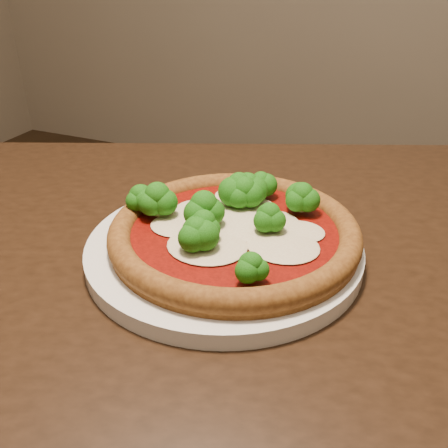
% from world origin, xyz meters
% --- Properties ---
extents(dining_table, '(1.32, 1.11, 0.75)m').
position_xyz_m(dining_table, '(0.14, 0.00, 0.64)').
color(dining_table, black).
rests_on(dining_table, floor).
extents(plate, '(0.30, 0.30, 0.02)m').
position_xyz_m(plate, '(0.19, 0.04, 0.76)').
color(plate, silver).
rests_on(plate, dining_table).
extents(pizza, '(0.28, 0.28, 0.06)m').
position_xyz_m(pizza, '(0.19, 0.05, 0.79)').
color(pizza, brown).
rests_on(pizza, plate).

